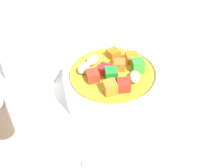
# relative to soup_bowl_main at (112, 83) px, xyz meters

# --- Properties ---
(ground_plane) EXTENTS (1.40, 1.40, 0.02)m
(ground_plane) POSITION_rel_soup_bowl_main_xyz_m (0.00, 0.00, -0.04)
(ground_plane) COLOR silver
(soup_bowl_main) EXTENTS (0.15, 0.15, 0.07)m
(soup_bowl_main) POSITION_rel_soup_bowl_main_xyz_m (0.00, 0.00, 0.00)
(soup_bowl_main) COLOR white
(soup_bowl_main) RESTS_ON ground_plane
(spoon) EXTENTS (0.04, 0.20, 0.01)m
(spoon) POSITION_rel_soup_bowl_main_xyz_m (-0.13, 0.06, -0.03)
(spoon) COLOR silver
(spoon) RESTS_ON ground_plane
(side_bowl_small) EXTENTS (0.10, 0.10, 0.05)m
(side_bowl_small) POSITION_rel_soup_bowl_main_xyz_m (0.06, 0.15, -0.01)
(side_bowl_small) COLOR white
(side_bowl_small) RESTS_ON ground_plane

